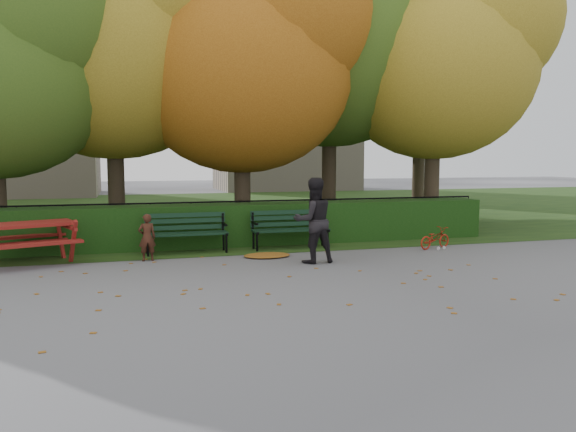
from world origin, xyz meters
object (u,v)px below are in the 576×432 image
object	(u,v)px
tree_b	(126,31)
adult	(314,220)
bench_right	(290,226)
picnic_table	(22,232)
bench_left	(186,230)
tree_a	(2,52)
tree_c	(256,55)
bicycle	(435,238)
tree_g	(432,68)
child	(147,237)
tree_e	(449,55)
tree_d	(345,28)

from	to	relation	value
tree_b	adult	world-z (taller)	tree_b
bench_right	adult	size ratio (longest dim) A/B	1.05
bench_right	picnic_table	bearing A→B (deg)	-174.95
bench_left	bench_right	distance (m)	2.40
tree_b	bench_right	distance (m)	6.76
tree_a	tree_c	distance (m)	6.04
picnic_table	bicycle	distance (m)	8.92
tree_c	tree_g	bearing A→B (deg)	26.87
tree_g	bench_right	world-z (taller)	tree_g
child	bicycle	world-z (taller)	child
tree_g	bicycle	xyz separation A→B (m)	(-4.01, -7.12, -5.12)
tree_g	bench_left	distance (m)	12.37
bench_right	tree_e	bearing A→B (deg)	20.87
tree_e	bench_right	world-z (taller)	tree_e
adult	tree_a	bearing A→B (deg)	-35.65
tree_c	bench_left	xyz separation A→B (m)	(-2.13, -2.26, -4.30)
tree_a	tree_b	distance (m)	3.11
tree_a	tree_c	bearing A→B (deg)	3.65
bench_right	adult	world-z (taller)	adult
tree_c	bench_left	world-z (taller)	tree_c
tree_a	tree_d	size ratio (longest dim) A/B	0.78
tree_b	adult	distance (m)	7.58
tree_d	child	size ratio (longest dim) A/B	9.84
tree_c	bicycle	bearing A→B (deg)	-43.62
bench_right	adult	xyz separation A→B (m)	(-0.07, -1.93, 0.34)
tree_d	bench_right	xyz separation A→B (m)	(-2.78, -3.53, -5.46)
picnic_table	child	distance (m)	2.41
tree_b	tree_d	distance (m)	6.37
tree_g	picnic_table	distance (m)	15.23
tree_d	bicycle	xyz separation A→B (m)	(0.44, -4.59, -5.73)
tree_b	tree_d	size ratio (longest dim) A/B	0.92
tree_a	tree_c	size ratio (longest dim) A/B	0.94
tree_a	adult	distance (m)	8.16
tree_d	child	bearing A→B (deg)	-144.57
tree_b	bench_left	bearing A→B (deg)	-69.42
tree_c	tree_e	distance (m)	5.70
tree_c	picnic_table	world-z (taller)	tree_c
tree_a	bench_right	world-z (taller)	tree_a
tree_g	picnic_table	xyz separation A→B (m)	(-12.90, -6.56, -4.73)
bench_right	child	world-z (taller)	child
tree_g	adult	size ratio (longest dim) A/B	4.97
child	bicycle	xyz separation A→B (m)	(6.50, -0.28, -0.24)
tree_d	adult	size ratio (longest dim) A/B	5.57
tree_b	tree_e	size ratio (longest dim) A/B	1.08
tree_g	child	size ratio (longest dim) A/B	8.79
tree_a	tree_c	world-z (taller)	tree_c
tree_b	bench_left	world-z (taller)	tree_b
child	adult	bearing A→B (deg)	154.22
tree_g	bench_left	size ratio (longest dim) A/B	4.75
tree_c	child	xyz separation A→B (m)	(-3.02, -3.04, -4.34)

